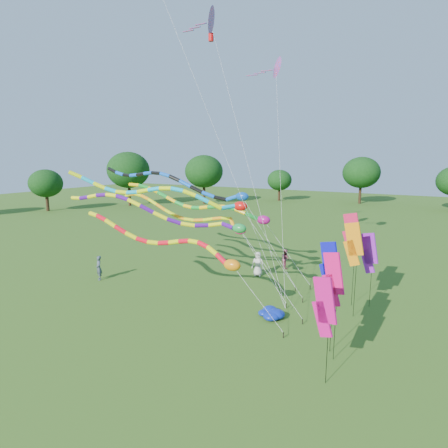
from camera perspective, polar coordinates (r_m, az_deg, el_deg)
The scene contains 20 objects.
ground at distance 19.89m, azimuth -1.95°, elevation -16.08°, with size 160.00×160.00×0.00m, color #2C5917.
tree_ring at distance 20.74m, azimuth -2.66°, elevation 1.67°, with size 109.51×117.02×9.52m.
tube_kite_red at distance 21.39m, azimuth -7.14°, elevation -3.21°, with size 12.99×1.13×5.88m.
tube_kite_orange at distance 25.34m, azimuth -4.83°, elevation 1.36°, with size 13.38×1.31×6.71m.
tube_kite_purple at distance 21.52m, azimuth -8.48°, elevation 1.52°, with size 14.18×2.78×7.29m.
tube_kite_blue at distance 27.79m, azimuth -6.21°, elevation 5.99°, with size 16.25×1.19×8.44m.
tube_kite_cyan at distance 22.78m, azimuth -7.52°, elevation 4.33°, with size 13.40×5.43×8.42m.
tube_kite_green at distance 27.38m, azimuth -2.02°, elevation 2.63°, with size 14.39×1.38×7.30m.
delta_kite_high_a at distance 28.52m, azimuth -2.20°, elevation 28.60°, with size 9.60×5.02×19.43m.
delta_kite_high_c at distance 28.82m, azimuth 7.89°, elevation 22.59°, with size 5.99×7.94×16.69m.
banner_pole_orange at distance 21.56m, azimuth 19.09°, elevation -2.97°, with size 1.16×0.28×5.37m.
banner_pole_blue_a at distance 17.45m, azimuth 15.79°, elevation -6.53°, with size 1.10×0.53×5.17m.
banner_pole_red at distance 23.09m, azimuth 18.87°, elevation -1.43°, with size 1.16×0.19×5.64m.
banner_pole_magenta_b at distance 16.90m, azimuth 16.24°, elevation -8.17°, with size 1.10×0.54×4.87m.
banner_pole_violet at distance 23.59m, azimuth 21.22°, elevation -4.17°, with size 1.11×0.48×4.49m.
banner_pole_magenta_a at distance 15.28m, azimuth 14.99°, elevation -12.16°, with size 1.11×0.49×4.35m.
blue_nylon_heap at distance 21.71m, azimuth 8.07°, elevation -13.17°, with size 1.44×1.48×0.51m.
person_a at distance 28.15m, azimuth 5.19°, elevation -6.08°, with size 0.90×0.58×1.83m, color beige.
person_b at distance 28.64m, azimuth -18.53°, elevation -6.37°, with size 0.64×0.42×1.77m, color #3D4755.
person_c at distance 30.35m, azimuth 9.34°, elevation -5.24°, with size 0.75×0.59×1.55m, color #8A3248.
Camera 1 is at (9.33, -15.18, 8.84)m, focal length 30.00 mm.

